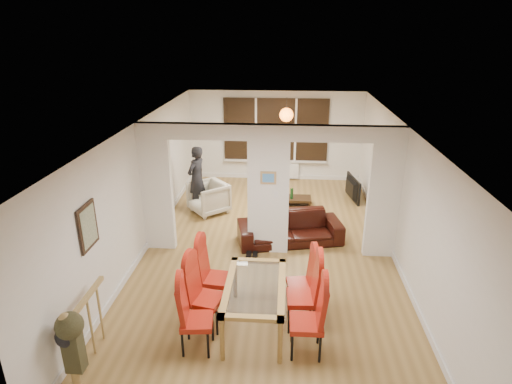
# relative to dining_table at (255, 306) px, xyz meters

# --- Properties ---
(floor) EXTENTS (5.00, 9.00, 0.01)m
(floor) POSITION_rel_dining_table_xyz_m (0.08, 2.39, -0.37)
(floor) COLOR olive
(floor) RESTS_ON ground
(room_walls) EXTENTS (5.00, 9.00, 2.60)m
(room_walls) POSITION_rel_dining_table_xyz_m (0.08, 2.39, 0.93)
(room_walls) COLOR silver
(room_walls) RESTS_ON floor
(divider_wall) EXTENTS (5.00, 0.18, 2.60)m
(divider_wall) POSITION_rel_dining_table_xyz_m (0.08, 2.39, 0.93)
(divider_wall) COLOR white
(divider_wall) RESTS_ON floor
(bay_window_blinds) EXTENTS (3.00, 0.08, 1.80)m
(bay_window_blinds) POSITION_rel_dining_table_xyz_m (0.08, 6.83, 1.13)
(bay_window_blinds) COLOR black
(bay_window_blinds) RESTS_ON room_walls
(radiator) EXTENTS (1.40, 0.08, 0.50)m
(radiator) POSITION_rel_dining_table_xyz_m (0.08, 6.79, -0.07)
(radiator) COLOR white
(radiator) RESTS_ON floor
(pendant_light) EXTENTS (0.36, 0.36, 0.36)m
(pendant_light) POSITION_rel_dining_table_xyz_m (0.38, 5.69, 1.78)
(pendant_light) COLOR orange
(pendant_light) RESTS_ON room_walls
(stair_newel) EXTENTS (0.40, 1.20, 1.10)m
(stair_newel) POSITION_rel_dining_table_xyz_m (-2.17, -0.81, 0.18)
(stair_newel) COLOR #A08249
(stair_newel) RESTS_ON floor
(wall_poster) EXTENTS (0.04, 0.52, 0.67)m
(wall_poster) POSITION_rel_dining_table_xyz_m (-2.39, -0.01, 1.23)
(wall_poster) COLOR gray
(wall_poster) RESTS_ON room_walls
(pillar_photo) EXTENTS (0.30, 0.03, 0.25)m
(pillar_photo) POSITION_rel_dining_table_xyz_m (0.08, 2.29, 1.23)
(pillar_photo) COLOR #4C8CD8
(pillar_photo) RESTS_ON divider_wall
(dining_table) EXTENTS (0.88, 1.56, 0.73)m
(dining_table) POSITION_rel_dining_table_xyz_m (0.00, 0.00, 0.00)
(dining_table) COLOR olive
(dining_table) RESTS_ON floor
(dining_chair_la) EXTENTS (0.48, 0.48, 1.09)m
(dining_chair_la) POSITION_rel_dining_table_xyz_m (-0.76, -0.54, 0.18)
(dining_chair_la) COLOR maroon
(dining_chair_la) RESTS_ON floor
(dining_chair_lb) EXTENTS (0.54, 0.54, 1.13)m
(dining_chair_lb) POSITION_rel_dining_table_xyz_m (-0.73, -0.05, 0.20)
(dining_chair_lb) COLOR maroon
(dining_chair_lb) RESTS_ON floor
(dining_chair_lc) EXTENTS (0.50, 0.50, 1.12)m
(dining_chair_lc) POSITION_rel_dining_table_xyz_m (-0.69, 0.51, 0.20)
(dining_chair_lc) COLOR maroon
(dining_chair_lc) RESTS_ON floor
(dining_chair_ra) EXTENTS (0.46, 0.46, 1.13)m
(dining_chair_ra) POSITION_rel_dining_table_xyz_m (0.74, -0.50, 0.20)
(dining_chair_ra) COLOR maroon
(dining_chair_ra) RESTS_ON floor
(dining_chair_rb) EXTENTS (0.49, 0.49, 1.16)m
(dining_chair_rb) POSITION_rel_dining_table_xyz_m (0.70, 0.07, 0.21)
(dining_chair_rb) COLOR maroon
(dining_chair_rb) RESTS_ON floor
(dining_chair_rc) EXTENTS (0.47, 0.47, 1.03)m
(dining_chair_rc) POSITION_rel_dining_table_xyz_m (0.68, 0.50, 0.15)
(dining_chair_rc) COLOR maroon
(dining_chair_rc) RESTS_ON floor
(sofa) EXTENTS (2.28, 1.29, 0.63)m
(sofa) POSITION_rel_dining_table_xyz_m (0.52, 2.80, -0.05)
(sofa) COLOR black
(sofa) RESTS_ON floor
(armchair) EXTENTS (1.16, 1.16, 0.76)m
(armchair) POSITION_rel_dining_table_xyz_m (-1.46, 4.22, 0.01)
(armchair) COLOR #B8B19C
(armchair) RESTS_ON floor
(person) EXTENTS (0.69, 0.59, 1.60)m
(person) POSITION_rel_dining_table_xyz_m (-1.78, 4.42, 0.43)
(person) COLOR black
(person) RESTS_ON floor
(television) EXTENTS (1.05, 0.31, 0.60)m
(television) POSITION_rel_dining_table_xyz_m (2.08, 5.35, -0.07)
(television) COLOR black
(television) RESTS_ON floor
(coffee_table) EXTENTS (1.01, 0.63, 0.22)m
(coffee_table) POSITION_rel_dining_table_xyz_m (0.59, 4.79, -0.26)
(coffee_table) COLOR black
(coffee_table) RESTS_ON floor
(bottle) EXTENTS (0.07, 0.07, 0.30)m
(bottle) POSITION_rel_dining_table_xyz_m (0.56, 4.71, 0.00)
(bottle) COLOR #143F19
(bottle) RESTS_ON coffee_table
(bowl) EXTENTS (0.21, 0.21, 0.05)m
(bowl) POSITION_rel_dining_table_xyz_m (0.38, 4.77, -0.12)
(bowl) COLOR black
(bowl) RESTS_ON coffee_table
(shoes) EXTENTS (0.22, 0.24, 0.09)m
(shoes) POSITION_rel_dining_table_xyz_m (-0.22, 2.05, -0.32)
(shoes) COLOR black
(shoes) RESTS_ON floor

